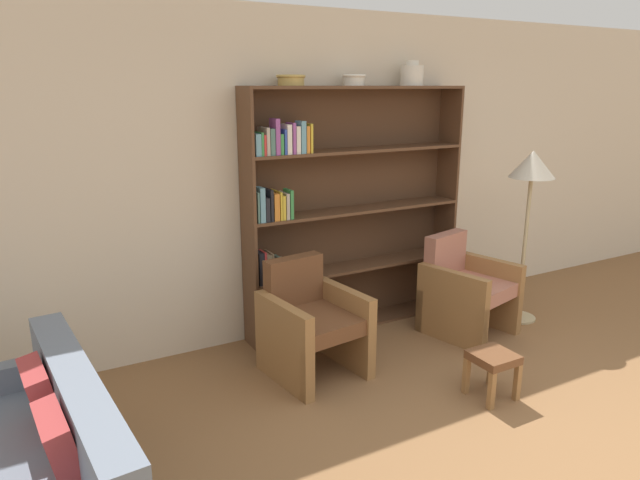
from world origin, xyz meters
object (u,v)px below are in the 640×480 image
(vase_tall, at_px, (412,75))
(armchair_cushioned, at_px, (465,289))
(bookshelf, at_px, (339,215))
(footstool, at_px, (493,363))
(armchair_leather, at_px, (311,323))
(bowl_sage, at_px, (354,79))
(bowl_terracotta, at_px, (291,79))
(floor_lamp, at_px, (532,175))

(vase_tall, relative_size, armchair_cushioned, 0.25)
(bookshelf, height_order, footstool, bookshelf)
(armchair_leather, distance_m, footstool, 1.34)
(bowl_sage, relative_size, vase_tall, 0.93)
(armchair_cushioned, relative_size, footstool, 2.58)
(bowl_terracotta, bearing_deg, armchair_cushioned, -23.74)
(bowl_sage, distance_m, armchair_cushioned, 2.06)
(bookshelf, height_order, bowl_sage, bowl_sage)
(vase_tall, height_order, armchair_leather, vase_tall)
(bookshelf, relative_size, bowl_terracotta, 9.22)
(bowl_terracotta, height_order, armchair_cushioned, bowl_terracotta)
(armchair_leather, distance_m, armchair_cushioned, 1.55)
(bowl_sage, distance_m, floor_lamp, 1.80)
(bookshelf, xyz_separation_m, armchair_cushioned, (0.93, -0.64, -0.65))
(floor_lamp, bearing_deg, armchair_cushioned, 176.52)
(footstool, bearing_deg, bowl_terracotta, 116.46)
(bookshelf, relative_size, armchair_leather, 2.48)
(bowl_sage, height_order, vase_tall, vase_tall)
(armchair_cushioned, xyz_separation_m, floor_lamp, (0.65, -0.04, 0.97))
(vase_tall, height_order, armchair_cushioned, vase_tall)
(armchair_leather, bearing_deg, floor_lamp, 171.72)
(bowl_sage, xyz_separation_m, footstool, (0.20, -1.56, -1.93))
(vase_tall, relative_size, footstool, 0.64)
(vase_tall, xyz_separation_m, armchair_cushioned, (0.22, -0.61, -1.83))
(bowl_terracotta, bearing_deg, bookshelf, 3.17)
(armchair_cushioned, distance_m, footstool, 1.14)
(bowl_sage, distance_m, armchair_leather, 2.03)
(bowl_terracotta, height_order, bowl_sage, bowl_sage)
(bowl_sage, relative_size, footstool, 0.59)
(bowl_terracotta, xyz_separation_m, floor_lamp, (2.05, -0.65, -0.81))
(vase_tall, height_order, floor_lamp, vase_tall)
(armchair_leather, bearing_deg, bowl_terracotta, -111.53)
(armchair_leather, height_order, footstool, armchair_leather)
(bowl_terracotta, distance_m, footstool, 2.60)
(bowl_terracotta, distance_m, armchair_leather, 1.89)
(bookshelf, relative_size, armchair_cushioned, 2.48)
(armchair_leather, bearing_deg, bowl_sage, -147.51)
(armchair_cushioned, bearing_deg, floor_lamp, 162.37)
(floor_lamp, xyz_separation_m, footstool, (-1.27, -0.91, -1.11))
(bookshelf, height_order, armchair_cushioned, bookshelf)
(bookshelf, relative_size, bowl_sage, 10.80)
(armchair_leather, relative_size, floor_lamp, 0.54)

